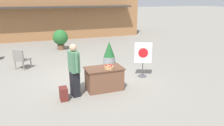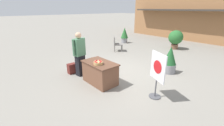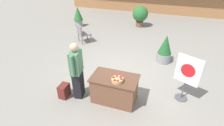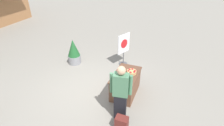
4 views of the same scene
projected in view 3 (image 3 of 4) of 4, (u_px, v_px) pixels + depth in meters
ground_plane at (118, 75)px, 6.27m from camera, size 120.00×120.00×0.00m
display_table at (115, 89)px, 5.01m from camera, size 1.30×0.78×0.79m
apple_basket at (117, 80)px, 4.61m from camera, size 0.31×0.31×0.13m
person_visitor at (77, 71)px, 4.90m from camera, size 0.33×0.60×1.74m
backpack at (64, 91)px, 5.22m from camera, size 0.24×0.34×0.42m
poster_board at (187, 76)px, 4.83m from camera, size 0.64×0.36×1.42m
patio_chair at (82, 33)px, 8.51m from camera, size 0.78×0.78×0.92m
potted_plant_far_left at (140, 15)px, 10.45m from camera, size 0.92×0.92×1.24m
potted_plant_near_right at (78, 16)px, 10.55m from camera, size 0.56×0.56×1.18m
potted_plant_far_right at (165, 49)px, 6.84m from camera, size 0.56×0.56×1.13m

